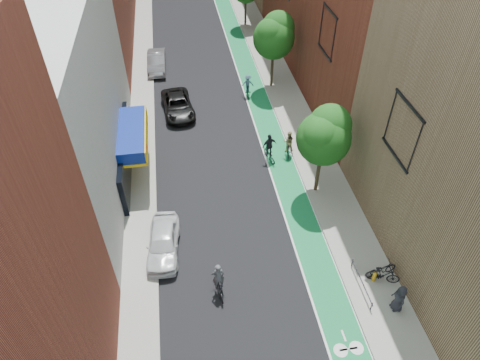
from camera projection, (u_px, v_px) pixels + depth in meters
name	position (u px, v px, depth m)	size (l,w,h in m)	color
ground	(263.00, 342.00, 20.92)	(160.00, 160.00, 0.00)	black
bike_lane	(250.00, 77.00, 40.39)	(2.00, 68.00, 0.01)	#136D3C
sidewalk_left	(143.00, 85.00, 39.16)	(2.00, 68.00, 0.15)	gray
sidewalk_right	(276.00, 75.00, 40.64)	(3.00, 68.00, 0.15)	gray
building_left_white	(43.00, 104.00, 25.82)	(8.00, 20.00, 12.00)	silver
tree_near	(325.00, 135.00, 25.78)	(3.40, 3.36, 6.42)	#332619
tree_mid	(274.00, 35.00, 35.85)	(3.55, 3.53, 6.74)	#332619
parked_car_white	(163.00, 242.00, 24.62)	(1.76, 4.39, 1.49)	silver
parked_car_black	(178.00, 105.00, 35.49)	(2.34, 5.08, 1.41)	black
parked_car_silver	(157.00, 62.00, 41.04)	(1.65, 4.73, 1.56)	gray
cyclist_lead	(219.00, 283.00, 22.58)	(0.82, 1.92, 2.17)	black
cyclist_lane_near	(288.00, 145.00, 31.22)	(0.92, 1.80, 2.01)	black
cyclist_lane_mid	(269.00, 150.00, 30.75)	(1.17, 1.75, 2.21)	black
cyclist_lane_far	(248.00, 87.00, 37.48)	(1.09, 1.86, 1.93)	black
parked_bike_mid	(383.00, 275.00, 23.00)	(0.52, 1.83, 1.10)	black
parked_bike_far	(381.00, 269.00, 23.38)	(0.64, 1.82, 0.96)	black
pedestrian	(399.00, 298.00, 21.56)	(0.86, 0.56, 1.76)	black
fire_hydrant	(374.00, 276.00, 23.18)	(0.23, 0.23, 0.67)	gold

